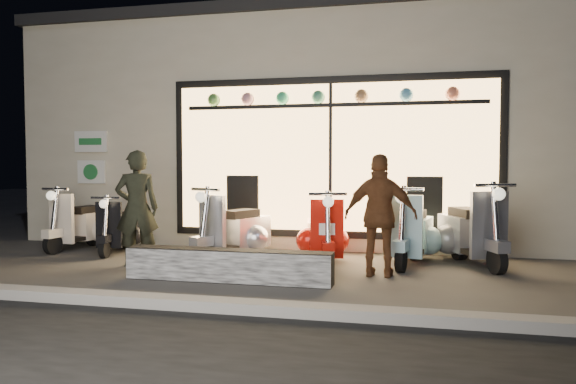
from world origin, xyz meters
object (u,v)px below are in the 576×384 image
graffiti_barrier (228,265)px  scooter_red (323,234)px  woman (380,216)px  scooter_silver (238,231)px  man (137,208)px

graffiti_barrier → scooter_red: bearing=60.3°
scooter_red → woman: woman is taller
scooter_red → woman: 1.30m
graffiti_barrier → scooter_silver: bearing=103.9°
woman → man: bearing=1.3°
man → woman: man is taller
man → scooter_red: bearing=174.3°
scooter_silver → scooter_red: bearing=24.0°
graffiti_barrier → woman: size_ratio=1.65×
scooter_red → man: bearing=-175.4°
graffiti_barrier → man: 1.88m
scooter_red → man: size_ratio=0.87×
man → woman: 3.43m
graffiti_barrier → woman: 2.04m
man → scooter_silver: bearing=-169.0°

